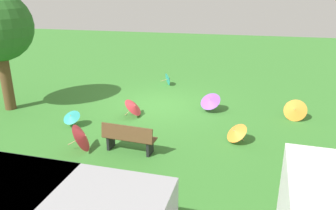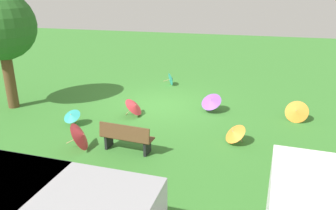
# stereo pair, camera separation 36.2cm
# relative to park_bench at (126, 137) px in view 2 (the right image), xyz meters

# --- Properties ---
(ground) EXTENTS (40.00, 40.00, 0.00)m
(ground) POSITION_rel_park_bench_xyz_m (0.11, -4.08, -0.47)
(ground) COLOR #387A2D
(park_bench) EXTENTS (1.64, 0.65, 0.90)m
(park_bench) POSITION_rel_park_bench_xyz_m (0.00, 0.00, 0.00)
(park_bench) COLOR brown
(park_bench) RESTS_ON ground
(shade_tree) EXTENTS (2.60, 2.60, 4.55)m
(shade_tree) POSITION_rel_park_bench_xyz_m (5.78, -2.48, 2.74)
(shade_tree) COLOR brown
(shade_tree) RESTS_ON ground
(parasol_orange_0) EXTENTS (0.92, 0.94, 0.66)m
(parasol_orange_0) POSITION_rel_park_bench_xyz_m (-3.07, -1.30, -0.10)
(parasol_orange_0) COLOR tan
(parasol_orange_0) RESTS_ON ground
(parasol_red_0) EXTENTS (0.86, 1.02, 0.87)m
(parasol_red_0) POSITION_rel_park_bench_xyz_m (1.38, 0.15, -0.03)
(parasol_red_0) COLOR tan
(parasol_red_0) RESTS_ON ground
(parasol_purple_0) EXTENTS (1.04, 1.00, 0.75)m
(parasol_purple_0) POSITION_rel_park_bench_xyz_m (-2.03, -3.85, -0.01)
(parasol_purple_0) COLOR tan
(parasol_purple_0) RESTS_ON ground
(parasol_orange_1) EXTENTS (0.96, 0.84, 0.78)m
(parasol_orange_1) POSITION_rel_park_bench_xyz_m (-5.15, -3.65, -0.07)
(parasol_orange_1) COLOR tan
(parasol_orange_1) RESTS_ON ground
(parasol_teal_1) EXTENTS (0.61, 0.63, 0.61)m
(parasol_teal_1) POSITION_rel_park_bench_xyz_m (0.28, -7.00, -0.16)
(parasol_teal_1) COLOR tan
(parasol_teal_1) RESTS_ON ground
(parasol_teal_2) EXTENTS (0.71, 0.68, 0.59)m
(parasol_teal_2) POSITION_rel_park_bench_xyz_m (2.55, -1.36, -0.09)
(parasol_teal_2) COLOR tan
(parasol_teal_2) RESTS_ON ground
(parasol_red_1) EXTENTS (0.72, 0.79, 0.71)m
(parasol_red_1) POSITION_rel_park_bench_xyz_m (0.70, -2.75, -0.07)
(parasol_red_1) COLOR tan
(parasol_red_1) RESTS_ON ground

